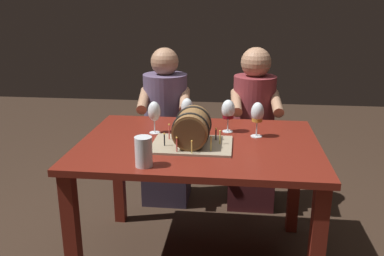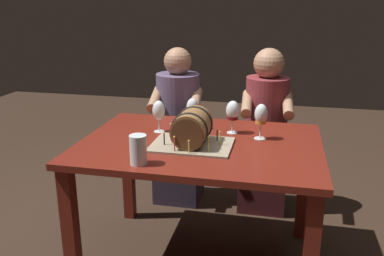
% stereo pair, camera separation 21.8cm
% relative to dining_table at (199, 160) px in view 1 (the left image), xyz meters
% --- Properties ---
extents(dining_table, '(1.31, 0.95, 0.76)m').
position_rel_dining_table_xyz_m(dining_table, '(0.00, 0.00, 0.00)').
color(dining_table, maroon).
rests_on(dining_table, ground).
extents(barrel_cake, '(0.43, 0.31, 0.20)m').
position_rel_dining_table_xyz_m(barrel_cake, '(-0.03, -0.07, 0.20)').
color(barrel_cake, gray).
rests_on(barrel_cake, dining_table).
extents(wine_glass_amber, '(0.07, 0.07, 0.20)m').
position_rel_dining_table_xyz_m(wine_glass_amber, '(0.32, 0.12, 0.25)').
color(wine_glass_amber, white).
rests_on(wine_glass_amber, dining_table).
extents(wine_glass_rose, '(0.07, 0.07, 0.19)m').
position_rel_dining_table_xyz_m(wine_glass_rose, '(-0.09, 0.23, 0.24)').
color(wine_glass_rose, white).
rests_on(wine_glass_rose, dining_table).
extents(wine_glass_red, '(0.08, 0.08, 0.19)m').
position_rel_dining_table_xyz_m(wine_glass_red, '(0.15, 0.20, 0.24)').
color(wine_glass_red, white).
rests_on(wine_glass_red, dining_table).
extents(wine_glass_empty, '(0.07, 0.07, 0.19)m').
position_rel_dining_table_xyz_m(wine_glass_empty, '(-0.27, 0.12, 0.24)').
color(wine_glass_empty, white).
rests_on(wine_glass_empty, dining_table).
extents(beer_pint, '(0.08, 0.08, 0.14)m').
position_rel_dining_table_xyz_m(beer_pint, '(-0.22, -0.37, 0.18)').
color(beer_pint, white).
rests_on(beer_pint, dining_table).
extents(person_seated_left, '(0.39, 0.48, 1.18)m').
position_rel_dining_table_xyz_m(person_seated_left, '(-0.32, 0.78, -0.11)').
color(person_seated_left, '#372D40').
rests_on(person_seated_left, ground).
extents(person_seated_right, '(0.36, 0.46, 1.19)m').
position_rel_dining_table_xyz_m(person_seated_right, '(0.32, 0.78, -0.11)').
color(person_seated_right, '#4C1B1E').
rests_on(person_seated_right, ground).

